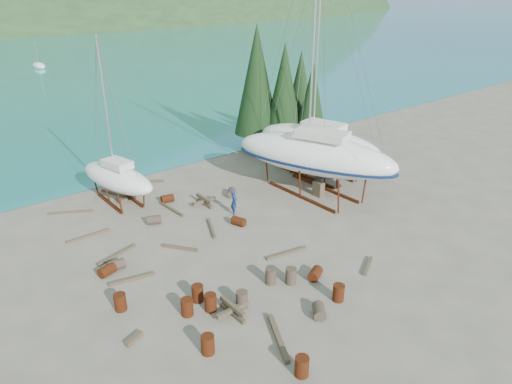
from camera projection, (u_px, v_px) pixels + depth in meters
ground at (264, 248)px, 27.08m from camera, size 600.00×600.00×0.00m
far_house_right at (8, 21)px, 177.50m from camera, size 6.60×5.60×5.60m
cypress_near_right at (284, 91)px, 40.44m from camera, size 3.60×3.60×10.00m
cypress_mid_right at (312, 103)px, 40.25m from camera, size 3.06×3.06×8.50m
cypress_back_left at (257, 80)px, 40.63m from camera, size 4.14×4.14×11.50m
cypress_far_right at (300, 92)px, 43.12m from camera, size 3.24×3.24×9.00m
moored_boat_mid at (39, 66)px, 89.23m from camera, size 2.00×5.00×6.05m
large_sailboat_near at (314, 154)px, 33.07m from camera, size 7.75×12.73×19.31m
large_sailboat_far at (318, 142)px, 36.61m from camera, size 5.53×11.35×17.26m
small_sailboat_shore at (117, 177)px, 32.24m from camera, size 3.79×7.50×11.49m
worker at (234, 202)px, 30.83m from camera, size 0.68×0.78×1.81m
drum_0 at (187, 307)px, 21.35m from camera, size 0.58×0.58×0.88m
drum_1 at (319, 311)px, 21.32m from camera, size 1.01×1.05×0.58m
drum_2 at (107, 270)px, 24.40m from camera, size 1.00×0.80×0.58m
drum_3 at (302, 366)px, 17.99m from camera, size 0.58×0.58×0.88m
drum_4 at (167, 199)px, 32.78m from camera, size 0.98×0.76×0.58m
drum_5 at (291, 276)px, 23.68m from camera, size 0.58×0.58×0.88m
drum_6 at (239, 221)px, 29.57m from camera, size 0.84×1.02×0.58m
drum_7 at (338, 293)px, 22.36m from camera, size 0.58×0.58×0.88m
drum_8 at (120, 302)px, 21.69m from camera, size 0.58×0.58×0.88m
drum_9 at (154, 220)px, 29.77m from camera, size 1.05×0.92×0.58m
drum_10 at (198, 293)px, 22.32m from camera, size 0.58×0.58×0.88m
drum_11 at (232, 193)px, 33.75m from camera, size 1.01×1.05×0.58m
drum_12 at (315, 274)px, 24.11m from camera, size 1.04×0.89×0.58m
drum_13 at (208, 344)px, 19.10m from camera, size 0.58×0.58×0.88m
drum_14 at (211, 302)px, 21.67m from camera, size 0.58×0.58×0.88m
drum_15 at (116, 265)px, 24.88m from camera, size 0.91×0.63×0.58m
drum_16 at (242, 299)px, 21.87m from camera, size 0.58×0.58×0.88m
drum_17 at (271, 276)px, 23.66m from camera, size 0.58×0.58×0.88m
timber_0 at (70, 212)px, 31.27m from camera, size 2.61×1.54×0.14m
timber_4 at (180, 248)px, 26.94m from camera, size 1.42×1.91×0.17m
timber_5 at (287, 253)px, 26.40m from camera, size 2.64×0.67×0.16m
timber_6 at (152, 181)px, 36.22m from camera, size 1.61×1.18×0.19m
timber_7 at (368, 266)px, 25.17m from camera, size 1.75×1.01×0.17m
timber_9 at (113, 193)px, 34.18m from camera, size 0.99×2.23×0.15m
timber_10 at (172, 209)px, 31.68m from camera, size 0.32×2.82×0.16m
timber_11 at (211, 228)px, 29.16m from camera, size 1.25×2.41×0.15m
timber_12 at (132, 279)px, 24.03m from camera, size 2.39×0.69×0.17m
timber_13 at (134, 339)px, 19.88m from camera, size 0.92×0.52×0.22m
timber_15 at (88, 236)px, 28.27m from camera, size 2.72×0.15×0.15m
timber_16 at (278, 338)px, 19.94m from camera, size 1.55×2.76×0.23m
timber_17 at (117, 255)px, 26.25m from camera, size 2.63×0.85×0.16m
timber_pile_fore at (233, 310)px, 21.39m from camera, size 1.80×1.80×0.60m
timber_pile_aft at (204, 201)px, 32.39m from camera, size 1.80×1.80×0.60m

